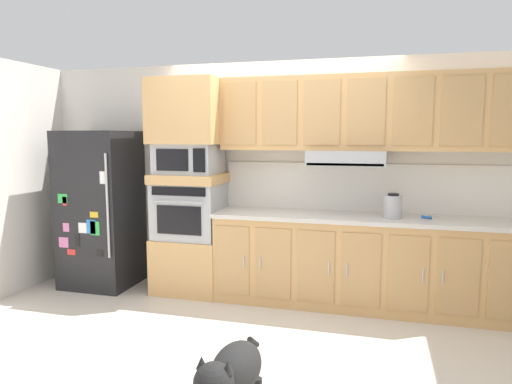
{
  "coord_description": "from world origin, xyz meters",
  "views": [
    {
      "loc": [
        1.03,
        -3.8,
        1.7
      ],
      "look_at": [
        -0.08,
        0.31,
        1.18
      ],
      "focal_mm": 31.92,
      "sensor_mm": 36.0,
      "label": 1
    }
  ],
  "objects_px": {
    "screwdriver": "(427,217)",
    "dog": "(232,374)",
    "built_in_oven": "(190,210)",
    "electric_kettle": "(393,206)",
    "microwave": "(189,159)",
    "refrigerator": "(101,209)"
  },
  "relations": [
    {
      "from": "screwdriver",
      "to": "dog",
      "type": "distance_m",
      "value": 2.62
    },
    {
      "from": "screwdriver",
      "to": "electric_kettle",
      "type": "height_order",
      "value": "electric_kettle"
    },
    {
      "from": "microwave",
      "to": "dog",
      "type": "relative_size",
      "value": 0.75
    },
    {
      "from": "screwdriver",
      "to": "dog",
      "type": "bearing_deg",
      "value": -118.9
    },
    {
      "from": "dog",
      "to": "screwdriver",
      "type": "bearing_deg",
      "value": 155.35
    },
    {
      "from": "screwdriver",
      "to": "electric_kettle",
      "type": "xyz_separation_m",
      "value": [
        -0.32,
        -0.06,
        0.1
      ]
    },
    {
      "from": "built_in_oven",
      "to": "microwave",
      "type": "relative_size",
      "value": 1.09
    },
    {
      "from": "electric_kettle",
      "to": "screwdriver",
      "type": "bearing_deg",
      "value": 11.24
    },
    {
      "from": "built_in_oven",
      "to": "dog",
      "type": "height_order",
      "value": "built_in_oven"
    },
    {
      "from": "refrigerator",
      "to": "built_in_oven",
      "type": "xyz_separation_m",
      "value": [
        1.07,
        0.07,
        0.02
      ]
    },
    {
      "from": "built_in_oven",
      "to": "electric_kettle",
      "type": "height_order",
      "value": "built_in_oven"
    },
    {
      "from": "built_in_oven",
      "to": "dog",
      "type": "xyz_separation_m",
      "value": [
        1.2,
        -2.22,
        -0.54
      ]
    },
    {
      "from": "electric_kettle",
      "to": "microwave",
      "type": "bearing_deg",
      "value": 178.72
    },
    {
      "from": "refrigerator",
      "to": "microwave",
      "type": "distance_m",
      "value": 1.22
    },
    {
      "from": "electric_kettle",
      "to": "dog",
      "type": "xyz_separation_m",
      "value": [
        -0.92,
        -2.18,
        -0.67
      ]
    },
    {
      "from": "built_in_oven",
      "to": "screwdriver",
      "type": "xyz_separation_m",
      "value": [
        2.44,
        0.02,
        0.03
      ]
    },
    {
      "from": "microwave",
      "to": "dog",
      "type": "height_order",
      "value": "microwave"
    },
    {
      "from": "built_in_oven",
      "to": "electric_kettle",
      "type": "bearing_deg",
      "value": -1.28
    },
    {
      "from": "built_in_oven",
      "to": "screwdriver",
      "type": "distance_m",
      "value": 2.44
    },
    {
      "from": "microwave",
      "to": "dog",
      "type": "bearing_deg",
      "value": -61.57
    },
    {
      "from": "screwdriver",
      "to": "dog",
      "type": "height_order",
      "value": "screwdriver"
    },
    {
      "from": "built_in_oven",
      "to": "screwdriver",
      "type": "relative_size",
      "value": 4.15
    }
  ]
}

